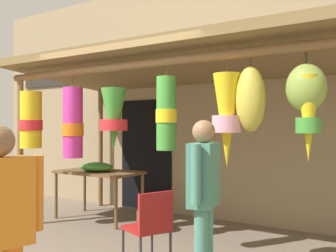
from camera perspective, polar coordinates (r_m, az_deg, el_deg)
name	(u,v)px	position (r m, az deg, el deg)	size (l,w,h in m)	color
ground_plane	(111,252)	(4.94, -8.42, -17.85)	(30.00, 30.00, 0.00)	#756656
shop_facade	(200,96)	(6.63, 4.78, 4.36)	(9.91, 0.29, 4.06)	#9E8966
market_stall_canopy	(171,81)	(5.24, 0.39, 6.68)	(5.07, 2.28, 2.54)	brown
display_table	(99,176)	(6.45, -10.17, -7.26)	(1.39, 0.75, 0.79)	brown
flower_heap_on_table	(97,167)	(6.36, -10.48, -5.95)	(0.59, 0.42, 0.15)	green
folding_chair	(150,224)	(4.10, -2.61, -14.20)	(0.52, 0.52, 0.84)	#AD1E1E
wicker_basket_by_table	(150,221)	(5.73, -2.63, -13.80)	(0.39, 0.39, 0.30)	brown
customer_foreground	(204,190)	(3.62, 5.30, -9.40)	(0.30, 0.58, 1.56)	#4C8E7A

